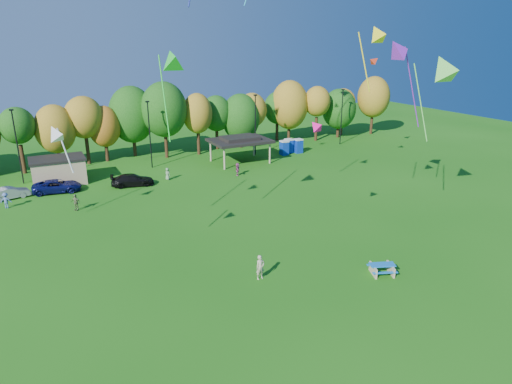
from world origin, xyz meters
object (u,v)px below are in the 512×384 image
porta_potties (290,146)px  car_d (132,180)px  picnic_table (382,268)px  car_b (10,193)px  kite_flyer (260,267)px  car_c (57,186)px

porta_potties → car_d: 26.02m
picnic_table → car_b: 40.58m
car_d → car_b: bearing=94.5°
picnic_table → car_d: car_d is taller
kite_flyer → car_d: (-3.31, 26.93, -0.22)m
porta_potties → kite_flyer: size_ratio=1.98×
car_d → porta_potties: bearing=-67.2°
porta_potties → picnic_table: size_ratio=1.61×
car_b → car_c: car_c is taller
car_b → car_d: size_ratio=0.82×
kite_flyer → picnic_table: bearing=-26.6°
picnic_table → car_c: size_ratio=0.44×
car_c → porta_potties: bearing=-74.9°
car_c → car_d: car_c is taller
porta_potties → kite_flyer: (-22.15, -32.29, -0.15)m
car_d → car_c: bearing=90.3°
kite_flyer → car_b: size_ratio=0.46×
porta_potties → car_b: porta_potties is taller
porta_potties → kite_flyer: porta_potties is taller
picnic_table → car_d: size_ratio=0.47×
car_b → car_d: car_d is taller
car_c → car_b: bearing=99.6°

